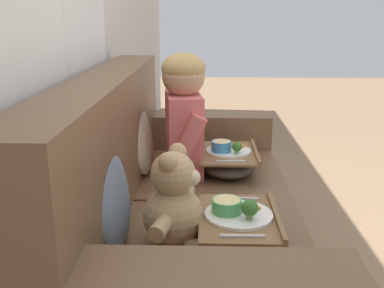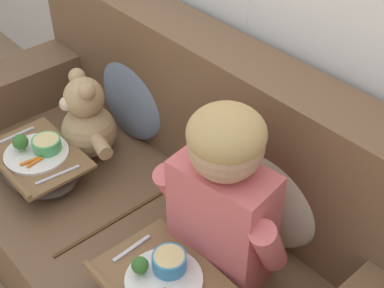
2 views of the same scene
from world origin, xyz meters
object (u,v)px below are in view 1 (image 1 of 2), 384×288
(couch, at_px, (171,217))
(throw_pillow_behind_teddy, at_px, (107,191))
(teddy_bear, at_px, (175,204))
(lap_tray_teddy, at_px, (238,228))
(child_figure, at_px, (184,109))
(lap_tray_child, at_px, (228,161))
(throw_pillow_behind_child, at_px, (138,135))

(couch, relative_size, throw_pillow_behind_teddy, 4.49)
(teddy_bear, distance_m, lap_tray_teddy, 0.24)
(child_figure, bearing_deg, lap_tray_child, -90.45)
(child_figure, xyz_separation_m, lap_tray_teddy, (-0.76, -0.23, -0.27))
(throw_pillow_behind_child, distance_m, teddy_bear, 0.80)
(throw_pillow_behind_child, distance_m, lap_tray_teddy, 0.91)
(teddy_bear, xyz_separation_m, lap_tray_teddy, (0.00, -0.23, -0.09))
(couch, bearing_deg, child_figure, -5.89)
(couch, xyz_separation_m, lap_tray_child, (0.38, -0.27, 0.14))
(throw_pillow_behind_teddy, xyz_separation_m, lap_tray_child, (0.76, -0.47, -0.14))
(throw_pillow_behind_teddy, distance_m, child_figure, 0.81)
(throw_pillow_behind_teddy, relative_size, lap_tray_teddy, 1.10)
(couch, xyz_separation_m, lap_tray_teddy, (-0.38, -0.27, 0.14))
(teddy_bear, bearing_deg, lap_tray_child, -16.52)
(couch, relative_size, lap_tray_teddy, 4.94)
(throw_pillow_behind_teddy, height_order, child_figure, child_figure)
(throw_pillow_behind_child, height_order, throw_pillow_behind_teddy, same)
(couch, bearing_deg, lap_tray_teddy, -144.81)
(throw_pillow_behind_teddy, distance_m, teddy_bear, 0.24)
(throw_pillow_behind_child, relative_size, throw_pillow_behind_teddy, 1.00)
(child_figure, distance_m, teddy_bear, 0.79)
(throw_pillow_behind_teddy, xyz_separation_m, lap_tray_teddy, (-0.00, -0.47, -0.14))
(throw_pillow_behind_child, xyz_separation_m, lap_tray_child, (-0.00, -0.47, -0.14))
(throw_pillow_behind_child, distance_m, throw_pillow_behind_teddy, 0.76)
(throw_pillow_behind_child, bearing_deg, child_figure, -89.96)
(child_figure, bearing_deg, couch, 174.11)
(child_figure, height_order, lap_tray_teddy, child_figure)
(couch, height_order, teddy_bear, couch)
(throw_pillow_behind_child, bearing_deg, couch, -152.71)
(couch, bearing_deg, teddy_bear, -173.56)
(child_figure, xyz_separation_m, lap_tray_child, (-0.00, -0.23, -0.27))
(throw_pillow_behind_teddy, distance_m, lap_tray_teddy, 0.49)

